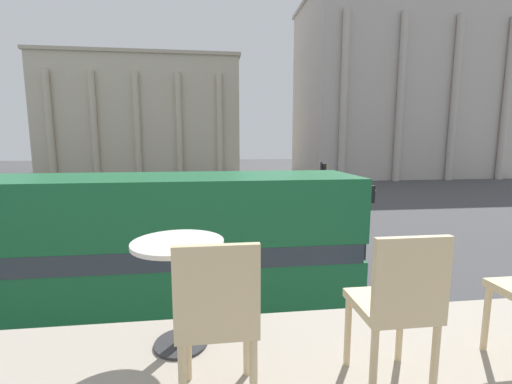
% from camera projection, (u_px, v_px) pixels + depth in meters
% --- Properties ---
extents(double_decker_bus, '(11.34, 2.72, 4.30)m').
position_uv_depth(double_decker_bus, '(125.00, 254.00, 8.37)').
color(double_decker_bus, black).
rests_on(double_decker_bus, ground_plane).
extents(cafe_dining_table, '(0.60, 0.60, 0.73)m').
position_uv_depth(cafe_dining_table, '(179.00, 270.00, 2.26)').
color(cafe_dining_table, '#2D2D30').
rests_on(cafe_dining_table, cafe_floor_slab).
extents(cafe_chair_0, '(0.40, 0.40, 0.91)m').
position_uv_depth(cafe_chair_0, '(217.00, 314.00, 1.71)').
color(cafe_chair_0, '#D1B789').
rests_on(cafe_chair_0, cafe_floor_slab).
extents(cafe_chair_1, '(0.40, 0.40, 0.91)m').
position_uv_depth(cafe_chair_1, '(398.00, 302.00, 1.84)').
color(cafe_chair_1, '#D1B789').
rests_on(cafe_chair_1, cafe_floor_slab).
extents(plaza_building_left, '(30.88, 15.56, 18.44)m').
position_uv_depth(plaza_building_left, '(146.00, 118.00, 57.56)').
color(plaza_building_left, beige).
rests_on(plaza_building_left, ground_plane).
extents(plaza_building_right, '(29.21, 16.65, 25.69)m').
position_uv_depth(plaza_building_right, '(396.00, 91.00, 52.37)').
color(plaza_building_right, '#BCB2A8').
rests_on(plaza_building_right, ground_plane).
extents(traffic_light_near, '(0.42, 0.24, 3.49)m').
position_uv_depth(traffic_light_near, '(368.00, 212.00, 13.88)').
color(traffic_light_near, black).
rests_on(traffic_light_near, ground_plane).
extents(traffic_light_mid, '(0.42, 0.24, 3.92)m').
position_uv_depth(traffic_light_mid, '(322.00, 185.00, 20.74)').
color(traffic_light_mid, black).
rests_on(traffic_light_mid, ground_plane).
extents(car_white, '(4.20, 1.93, 1.35)m').
position_uv_depth(car_white, '(259.00, 213.00, 21.53)').
color(car_white, black).
rests_on(car_white, ground_plane).
extents(pedestrian_white, '(0.32, 0.32, 1.81)m').
position_uv_depth(pedestrian_white, '(300.00, 205.00, 22.35)').
color(pedestrian_white, '#282B33').
rests_on(pedestrian_white, ground_plane).
extents(pedestrian_blue, '(0.32, 0.32, 1.62)m').
position_uv_depth(pedestrian_blue, '(150.00, 185.00, 33.97)').
color(pedestrian_blue, '#282B33').
rests_on(pedestrian_blue, ground_plane).
extents(pedestrian_grey, '(0.32, 0.32, 1.74)m').
position_uv_depth(pedestrian_grey, '(248.00, 228.00, 16.43)').
color(pedestrian_grey, '#282B33').
rests_on(pedestrian_grey, ground_plane).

